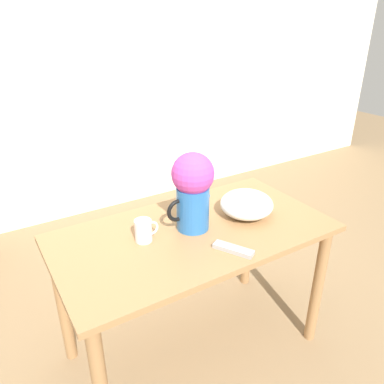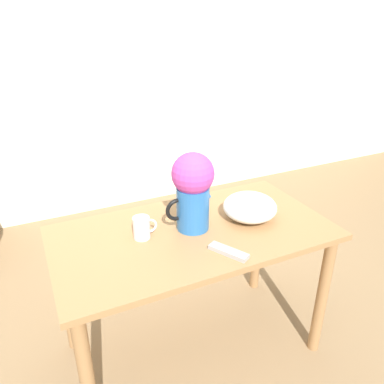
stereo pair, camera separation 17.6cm
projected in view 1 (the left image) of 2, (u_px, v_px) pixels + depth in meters
ground_plane at (188, 365)px, 2.03m from camera, size 12.00×12.00×0.00m
wall_back at (58, 73)px, 3.05m from camera, size 8.00×0.05×2.60m
table at (194, 251)px, 1.87m from camera, size 1.35×0.72×0.77m
flower_vase at (193, 187)px, 1.75m from camera, size 0.24×0.20×0.39m
coffee_mug at (144, 230)px, 1.72m from camera, size 0.12×0.08×0.11m
white_bowl at (247, 204)px, 1.93m from camera, size 0.27×0.27×0.13m
remote_control at (233, 249)px, 1.66m from camera, size 0.13×0.19×0.02m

